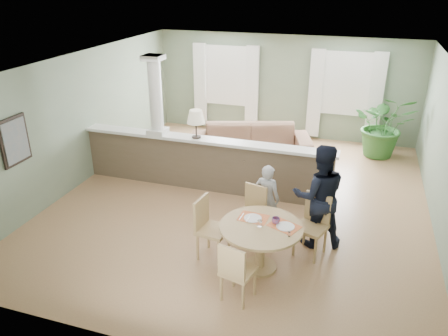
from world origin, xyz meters
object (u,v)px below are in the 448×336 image
(houseplant, at_px, (384,125))
(chair_far_boy, at_px, (252,210))
(chair_far_man, at_px, (313,222))
(sofa, at_px, (251,144))
(chair_near, at_px, (236,270))
(chair_side, at_px, (209,225))
(dining_table, at_px, (261,235))
(child_person, at_px, (267,198))
(man_person, at_px, (319,196))

(houseplant, xyz_separation_m, chair_far_boy, (-2.11, -4.49, -0.27))
(chair_far_boy, bearing_deg, chair_far_man, 8.42)
(sofa, relative_size, houseplant, 1.79)
(sofa, distance_m, chair_near, 5.00)
(sofa, distance_m, houseplant, 3.25)
(chair_far_man, distance_m, chair_near, 1.71)
(chair_far_man, bearing_deg, chair_side, -140.22)
(houseplant, bearing_deg, chair_far_boy, -115.22)
(dining_table, relative_size, child_person, 0.99)
(chair_near, bearing_deg, dining_table, -87.60)
(sofa, height_order, chair_far_boy, chair_far_boy)
(chair_far_boy, xyz_separation_m, child_person, (0.18, 0.29, 0.10))
(sofa, height_order, child_person, child_person)
(chair_side, bearing_deg, dining_table, -86.44)
(chair_far_man, relative_size, child_person, 0.81)
(houseplant, height_order, chair_side, houseplant)
(chair_far_boy, distance_m, chair_side, 0.89)
(dining_table, distance_m, chair_side, 0.86)
(chair_far_man, bearing_deg, man_person, 102.93)
(houseplant, relative_size, dining_table, 1.28)
(houseplant, height_order, chair_far_boy, houseplant)
(child_person, bearing_deg, chair_near, 98.37)
(sofa, xyz_separation_m, chair_side, (0.36, -3.99, 0.14))
(sofa, relative_size, chair_far_man, 2.82)
(sofa, xyz_separation_m, chair_near, (1.06, -4.88, 0.10))
(dining_table, xyz_separation_m, man_person, (0.71, 0.94, 0.29))
(dining_table, bearing_deg, houseplant, 71.47)
(chair_far_man, height_order, child_person, child_person)
(man_person, bearing_deg, dining_table, 36.66)
(sofa, bearing_deg, chair_far_boy, -92.86)
(man_person, bearing_deg, child_person, -25.48)
(chair_far_man, bearing_deg, chair_near, -100.89)
(houseplant, distance_m, chair_near, 6.41)
(chair_far_boy, xyz_separation_m, chair_side, (-0.51, -0.73, 0.04))
(chair_near, bearing_deg, sofa, -64.75)
(chair_near, bearing_deg, houseplant, -94.52)
(chair_far_boy, bearing_deg, sofa, 120.30)
(houseplant, xyz_separation_m, chair_far_man, (-1.09, -4.61, -0.24))
(chair_far_man, bearing_deg, child_person, 172.27)
(houseplant, distance_m, child_person, 4.63)
(chair_far_boy, bearing_deg, chair_near, -67.94)
(houseplant, distance_m, dining_table, 5.57)
(chair_side, relative_size, child_person, 0.81)
(dining_table, bearing_deg, sofa, 106.69)
(chair_far_boy, relative_size, chair_near, 1.01)
(sofa, bearing_deg, child_person, -88.33)
(chair_far_man, bearing_deg, chair_far_boy, -168.52)
(chair_side, height_order, man_person, man_person)
(man_person, bearing_deg, sofa, -74.64)
(child_person, height_order, man_person, man_person)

